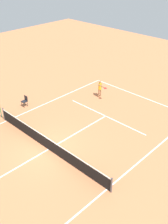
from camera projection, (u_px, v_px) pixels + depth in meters
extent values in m
plane|color=#D37A4C|center=(48.00, 149.00, 18.69)|extent=(60.00, 60.00, 0.00)
cube|color=white|center=(140.00, 96.00, 25.57)|extent=(10.50, 0.10, 0.01)
cube|color=white|center=(107.00, 189.00, 15.55)|extent=(0.10, 22.24, 0.01)
cube|color=white|center=(7.00, 121.00, 21.83)|extent=(0.10, 22.24, 0.01)
cube|color=white|center=(106.00, 116.00, 22.47)|extent=(7.88, 0.10, 0.01)
cube|color=white|center=(48.00, 149.00, 18.69)|extent=(0.10, 12.23, 0.01)
cylinder|color=#4C4C51|center=(111.00, 185.00, 15.10)|extent=(0.10, 0.10, 1.07)
cylinder|color=#4C4C51|center=(4.00, 114.00, 21.74)|extent=(0.10, 0.10, 1.07)
cube|color=black|center=(48.00, 144.00, 18.46)|extent=(11.10, 0.03, 0.91)
cube|color=white|center=(48.00, 138.00, 18.22)|extent=(11.10, 0.04, 0.06)
cylinder|color=#9E704C|center=(100.00, 93.00, 25.38)|extent=(0.12, 0.12, 0.75)
cylinder|color=#9E704C|center=(99.00, 93.00, 25.28)|extent=(0.12, 0.12, 0.75)
cylinder|color=yellow|center=(100.00, 86.00, 24.99)|extent=(0.28, 0.28, 0.59)
sphere|color=#9E704C|center=(100.00, 82.00, 24.75)|extent=(0.21, 0.21, 0.21)
cylinder|color=#9E704C|center=(101.00, 86.00, 25.07)|extent=(0.09, 0.09, 0.52)
cylinder|color=#9E704C|center=(100.00, 86.00, 24.60)|extent=(0.53, 0.16, 0.09)
cylinder|color=black|center=(103.00, 87.00, 24.33)|extent=(0.26, 0.07, 0.04)
ellipsoid|color=red|center=(105.00, 88.00, 24.14)|extent=(0.36, 0.32, 0.04)
sphere|color=#CCE033|center=(83.00, 105.00, 24.04)|extent=(0.07, 0.07, 0.07)
cylinder|color=#2D6B4C|center=(0.00, 109.00, 21.93)|extent=(0.07, 0.07, 1.55)
cylinder|color=#262626|center=(24.00, 105.00, 23.58)|extent=(0.04, 0.04, 0.45)
cylinder|color=#262626|center=(22.00, 104.00, 23.79)|extent=(0.04, 0.04, 0.45)
cylinder|color=#262626|center=(27.00, 104.00, 23.80)|extent=(0.04, 0.04, 0.45)
cylinder|color=#262626|center=(25.00, 103.00, 24.01)|extent=(0.04, 0.04, 0.45)
cube|color=#232328|center=(24.00, 101.00, 23.67)|extent=(0.44, 0.44, 0.06)
cube|color=#232328|center=(26.00, 98.00, 23.68)|extent=(0.44, 0.04, 0.44)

